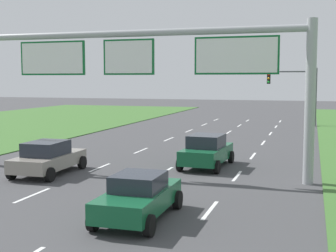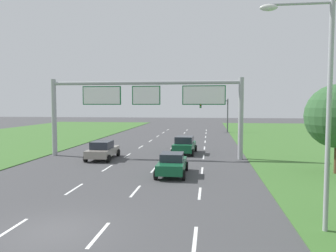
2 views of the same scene
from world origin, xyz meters
TOP-DOWN VIEW (x-y plane):
  - ground_plane at (0.00, 0.00)m, footprint 200.00×200.00m
  - lane_dashes_inner_left at (-1.75, 15.00)m, footprint 0.14×68.40m
  - lane_dashes_inner_right at (1.75, 15.00)m, footprint 0.14×68.40m
  - lane_dashes_slip at (5.25, 15.00)m, footprint 0.14×68.40m
  - car_near_red at (3.28, 10.33)m, footprint 1.99×4.11m
  - car_lead_silver at (-3.38, 15.81)m, footprint 2.24×4.31m
  - car_mid_lane at (3.40, 19.81)m, footprint 2.27×4.28m
  - sign_gantry at (0.21, 17.21)m, footprint 17.24×0.44m
  - traffic_light_mast at (6.85, 44.12)m, footprint 4.76×0.49m
  - street_lamp at (9.64, 1.26)m, footprint 2.61×0.32m

SIDE VIEW (x-z plane):
  - ground_plane at x=0.00m, z-range 0.00..0.00m
  - lane_dashes_inner_left at x=-1.75m, z-range 0.00..0.01m
  - lane_dashes_inner_right at x=1.75m, z-range 0.00..0.01m
  - lane_dashes_slip at x=5.25m, z-range 0.00..0.01m
  - car_near_red at x=3.28m, z-range 0.00..1.48m
  - car_lead_silver at x=-3.38m, z-range 0.00..1.57m
  - car_mid_lane at x=3.40m, z-range 0.00..1.66m
  - traffic_light_mast at x=6.85m, z-range 1.07..6.67m
  - sign_gantry at x=0.21m, z-range 1.46..8.46m
  - street_lamp at x=9.64m, z-range 0.83..9.33m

